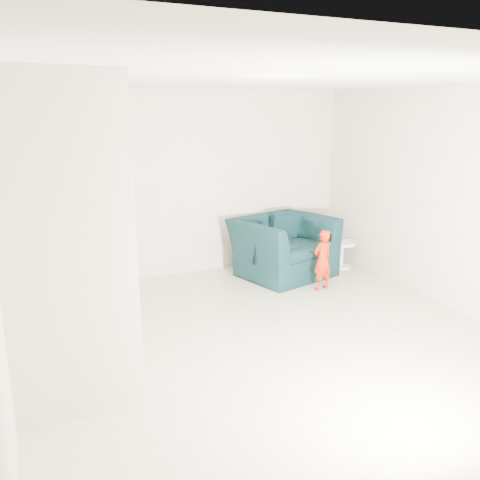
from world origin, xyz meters
name	(u,v)px	position (x,y,z in m)	size (l,w,h in m)	color
floor	(274,346)	(0.00, 0.00, 0.00)	(5.50, 5.50, 0.00)	tan
ceiling	(279,76)	(0.00, 0.00, 2.70)	(5.50, 5.50, 0.00)	silver
back_wall	(187,184)	(0.00, 2.75, 1.35)	(5.00, 5.00, 0.00)	#B9AD97
right_wall	(463,202)	(2.50, 0.00, 1.35)	(5.50, 5.50, 0.00)	#B9AD97
armchair	(283,247)	(1.25, 2.05, 0.43)	(1.32, 1.16, 0.86)	black
toddler	(322,260)	(1.41, 1.27, 0.42)	(0.31, 0.20, 0.84)	#920407
side_table	(342,250)	(2.25, 1.99, 0.28)	(0.41, 0.41, 0.41)	white
staircase	(61,269)	(-2.00, 0.55, 0.95)	(1.02, 3.03, 3.62)	#ADA089
cushion	(285,226)	(1.41, 2.31, 0.67)	(0.47, 0.14, 0.45)	black
throw	(250,244)	(0.67, 2.01, 0.54)	(0.04, 0.44, 0.49)	black
phone	(330,237)	(1.52, 1.25, 0.73)	(0.02, 0.05, 0.10)	black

